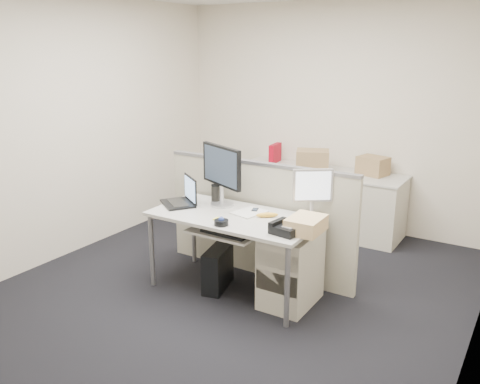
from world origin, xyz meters
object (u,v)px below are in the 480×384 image
Objects in this scene: monitor_main at (222,176)px; laptop at (177,191)px; desk at (234,222)px; desk_phone at (285,230)px.

monitor_main is 1.64× the size of laptop.
monitor_main reaches higher than desk.
laptop is at bearing -178.15° from desk.
desk is 0.63m from desk_phone.
monitor_main is at bearing 165.57° from desk_phone.
desk is at bearing 37.34° from laptop.
monitor_main is (-0.25, 0.18, 0.35)m from desk.
monitor_main is 0.45m from laptop.
monitor_main is 2.62× the size of desk_phone.
desk is 0.47m from monitor_main.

